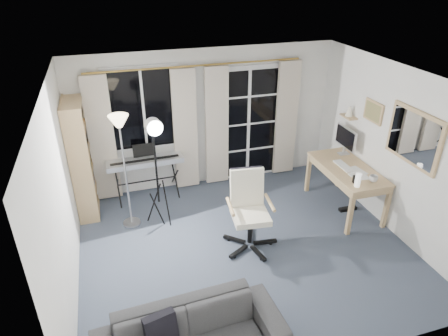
# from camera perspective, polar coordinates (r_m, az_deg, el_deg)

# --- Properties ---
(floor) EXTENTS (4.50, 4.00, 0.02)m
(floor) POSITION_cam_1_polar(r_m,az_deg,el_deg) (5.83, 2.83, -11.11)
(floor) COLOR #374050
(floor) RESTS_ON ground
(window) EXTENTS (1.20, 0.08, 1.40)m
(window) POSITION_cam_1_polar(r_m,az_deg,el_deg) (6.60, -11.46, 8.26)
(window) COLOR white
(window) RESTS_ON floor
(french_door) EXTENTS (1.32, 0.09, 2.11)m
(french_door) POSITION_cam_1_polar(r_m,az_deg,el_deg) (7.15, 3.42, 6.21)
(french_door) COLOR white
(french_door) RESTS_ON floor
(curtains) EXTENTS (3.60, 0.07, 2.13)m
(curtains) POSITION_cam_1_polar(r_m,az_deg,el_deg) (6.80, -3.38, 5.68)
(curtains) COLOR gold
(curtains) RESTS_ON floor
(bookshelf) EXTENTS (0.30, 0.86, 1.85)m
(bookshelf) POSITION_cam_1_polar(r_m,az_deg,el_deg) (6.51, -19.95, 0.84)
(bookshelf) COLOR tan
(bookshelf) RESTS_ON floor
(torchiere_lamp) EXTENTS (0.34, 0.34, 1.77)m
(torchiere_lamp) POSITION_cam_1_polar(r_m,az_deg,el_deg) (5.73, -14.51, 4.04)
(torchiere_lamp) COLOR #B2B2B7
(torchiere_lamp) RESTS_ON floor
(keyboard_piano) EXTENTS (1.25, 0.63, 0.90)m
(keyboard_piano) POSITION_cam_1_polar(r_m,az_deg,el_deg) (6.66, -11.22, 0.79)
(keyboard_piano) COLOR black
(keyboard_piano) RESTS_ON floor
(studio_light) EXTENTS (0.36, 0.36, 1.78)m
(studio_light) POSITION_cam_1_polar(r_m,az_deg,el_deg) (5.58, -9.89, 3.96)
(studio_light) COLOR black
(studio_light) RESTS_ON floor
(office_chair) EXTENTS (0.77, 0.78, 1.12)m
(office_chair) POSITION_cam_1_polar(r_m,az_deg,el_deg) (5.53, 3.49, -4.94)
(office_chair) COLOR black
(office_chair) RESTS_ON floor
(desk) EXTENTS (0.70, 1.40, 0.74)m
(desk) POSITION_cam_1_polar(r_m,az_deg,el_deg) (6.58, 17.18, -0.62)
(desk) COLOR tan
(desk) RESTS_ON floor
(monitor) EXTENTS (0.18, 0.54, 0.47)m
(monitor) POSITION_cam_1_polar(r_m,az_deg,el_deg) (6.86, 16.99, 4.07)
(monitor) COLOR silver
(monitor) RESTS_ON desk
(desk_clutter) EXTENTS (0.44, 0.84, 0.94)m
(desk_clutter) POSITION_cam_1_polar(r_m,az_deg,el_deg) (6.42, 17.69, -2.17)
(desk_clutter) COLOR white
(desk_clutter) RESTS_ON desk
(mug) EXTENTS (0.12, 0.10, 0.12)m
(mug) POSITION_cam_1_polar(r_m,az_deg,el_deg) (6.21, 20.59, -1.34)
(mug) COLOR silver
(mug) RESTS_ON desk
(wall_mirror) EXTENTS (0.04, 0.94, 0.74)m
(wall_mirror) POSITION_cam_1_polar(r_m,az_deg,el_deg) (5.84, 25.50, 3.96)
(wall_mirror) COLOR tan
(wall_mirror) RESTS_ON floor
(framed_print) EXTENTS (0.03, 0.42, 0.32)m
(framed_print) POSITION_cam_1_polar(r_m,az_deg,el_deg) (6.47, 20.57, 7.55)
(framed_print) COLOR tan
(framed_print) RESTS_ON floor
(wall_shelf) EXTENTS (0.16, 0.30, 0.18)m
(wall_shelf) POSITION_cam_1_polar(r_m,az_deg,el_deg) (6.87, 17.44, 7.47)
(wall_shelf) COLOR tan
(wall_shelf) RESTS_ON floor
(sofa) EXTENTS (1.92, 0.65, 0.74)m
(sofa) POSITION_cam_1_polar(r_m,az_deg,el_deg) (4.27, -4.89, -22.41)
(sofa) COLOR #2A2A2C
(sofa) RESTS_ON floor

